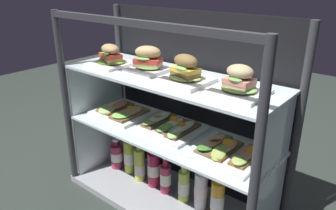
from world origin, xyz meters
TOP-DOWN VIEW (x-y plane):
  - ground_plane at (0.00, 0.00)m, footprint 6.00×6.00m
  - case_base_deck at (0.00, 0.00)m, footprint 1.11×0.43m
  - case_frame at (0.00, 0.11)m, footprint 1.11×0.43m
  - riser_lower_tier at (0.00, 0.00)m, footprint 1.04×0.36m
  - shelf_lower_glass at (0.00, 0.00)m, footprint 1.05×0.37m
  - riser_upper_tier at (0.00, 0.00)m, footprint 1.04×0.36m
  - shelf_upper_glass at (0.00, 0.00)m, footprint 1.05×0.37m
  - plated_roll_sandwich_near_right_corner at (-0.34, -0.04)m, footprint 0.19×0.19m
  - plated_roll_sandwich_mid_left at (-0.12, -0.00)m, footprint 0.17×0.17m
  - plated_roll_sandwich_left_of_center at (0.12, -0.03)m, footprint 0.20×0.20m
  - plated_roll_sandwich_far_right at (0.36, -0.02)m, footprint 0.20×0.20m
  - open_sandwich_tray_mid_left at (-0.32, 0.01)m, footprint 0.29×0.27m
  - open_sandwich_tray_near_right_corner at (-0.00, 0.02)m, footprint 0.29×0.27m
  - open_sandwich_tray_center at (0.33, -0.01)m, footprint 0.29×0.27m
  - juice_bottle_near_post at (-0.41, 0.02)m, footprint 0.07×0.07m
  - juice_bottle_front_middle at (-0.32, 0.04)m, footprint 0.07×0.07m
  - juice_bottle_front_second at (-0.22, 0.02)m, footprint 0.06×0.06m
  - juice_bottle_back_right at (-0.12, 0.03)m, footprint 0.07×0.07m
  - juice_bottle_tucked_behind at (-0.03, 0.02)m, footprint 0.06×0.06m
  - juice_bottle_back_center at (0.08, 0.03)m, footprint 0.06×0.06m
  - juice_bottle_front_left_end at (0.18, 0.04)m, footprint 0.07×0.07m
  - juice_bottle_back_left at (0.28, 0.03)m, footprint 0.07×0.07m

SIDE VIEW (x-z plane):
  - ground_plane at x=0.00m, z-range -0.02..0.00m
  - case_base_deck at x=0.00m, z-range 0.00..0.03m
  - juice_bottle_near_post at x=-0.41m, z-range 0.02..0.21m
  - juice_bottle_tucked_behind at x=-0.03m, z-range 0.01..0.23m
  - juice_bottle_back_center at x=0.08m, z-range 0.02..0.23m
  - juice_bottle_front_second at x=-0.22m, z-range 0.01..0.25m
  - juice_bottle_back_left at x=0.28m, z-range 0.01..0.26m
  - juice_bottle_front_left_end at x=0.18m, z-range 0.02..0.26m
  - juice_bottle_back_right at x=-0.12m, z-range 0.02..0.26m
  - juice_bottle_front_middle at x=-0.32m, z-range 0.01..0.27m
  - riser_lower_tier at x=0.00m, z-range 0.03..0.40m
  - shelf_lower_glass at x=0.00m, z-range 0.40..0.41m
  - open_sandwich_tray_mid_left at x=-0.32m, z-range 0.40..0.46m
  - open_sandwich_tray_center at x=0.33m, z-range 0.39..0.46m
  - open_sandwich_tray_near_right_corner at x=0.00m, z-range 0.40..0.46m
  - case_frame at x=0.00m, z-range 0.04..1.00m
  - riser_upper_tier at x=0.00m, z-range 0.41..0.67m
  - shelf_upper_glass at x=0.00m, z-range 0.67..0.69m
  - plated_roll_sandwich_near_right_corner at x=-0.34m, z-range 0.67..0.78m
  - plated_roll_sandwich_far_right at x=0.36m, z-range 0.67..0.78m
  - plated_roll_sandwich_left_of_center at x=0.12m, z-range 0.67..0.79m
  - plated_roll_sandwich_mid_left at x=-0.12m, z-range 0.67..0.80m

